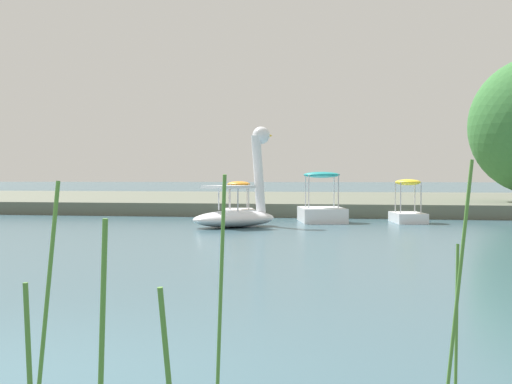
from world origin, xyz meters
The scene contains 6 objects.
shore_bank_far centered at (0.00, 30.70, 0.25)m, with size 136.06×21.30×0.50m, color #5B6051.
swan_boat centered at (-1.44, 15.21, 0.60)m, with size 2.88×2.85×3.02m.
pedal_boat_yellow centered at (3.60, 18.24, 0.44)m, with size 1.25×1.97×1.42m.
pedal_boat_teal centered at (0.79, 18.05, 0.44)m, with size 1.89×2.62×1.66m.
pedal_boat_orange centered at (-2.13, 18.50, 0.39)m, with size 1.52×2.11×1.34m.
reed_clump_foreground centered at (1.15, -0.95, 0.66)m, with size 3.20×1.37×1.55m.
Camera 1 is at (2.77, -4.28, 1.46)m, focal length 47.14 mm.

